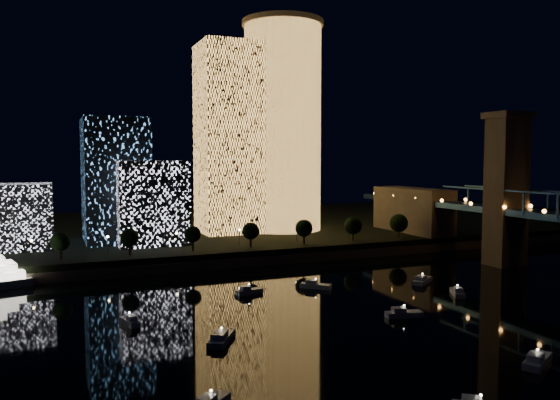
% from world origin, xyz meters
% --- Properties ---
extents(ground, '(520.00, 520.00, 0.00)m').
position_xyz_m(ground, '(0.00, 0.00, 0.00)').
color(ground, black).
rests_on(ground, ground).
extents(far_bank, '(420.00, 160.00, 5.00)m').
position_xyz_m(far_bank, '(0.00, 160.00, 2.50)').
color(far_bank, black).
rests_on(far_bank, ground).
extents(seawall, '(420.00, 6.00, 3.00)m').
position_xyz_m(seawall, '(0.00, 82.00, 1.50)').
color(seawall, '#6B5E4C').
rests_on(seawall, ground).
extents(tower_cylindrical, '(34.00, 34.00, 86.92)m').
position_xyz_m(tower_cylindrical, '(18.47, 127.22, 48.59)').
color(tower_cylindrical, '#FFB351').
rests_on(tower_cylindrical, far_bank).
extents(tower_rectangular, '(23.95, 23.95, 76.21)m').
position_xyz_m(tower_rectangular, '(-4.75, 128.56, 43.10)').
color(tower_rectangular, '#FFB351').
rests_on(tower_rectangular, far_bank).
extents(midrise_blocks, '(89.25, 37.48, 44.58)m').
position_xyz_m(midrise_blocks, '(-61.02, 118.28, 22.38)').
color(midrise_blocks, white).
rests_on(midrise_blocks, far_bank).
extents(motorboats, '(120.64, 81.06, 2.78)m').
position_xyz_m(motorboats, '(-3.34, 12.98, 0.81)').
color(motorboats, silver).
rests_on(motorboats, ground).
extents(esplanade_trees, '(166.10, 6.96, 8.98)m').
position_xyz_m(esplanade_trees, '(-16.26, 88.00, 10.47)').
color(esplanade_trees, black).
rests_on(esplanade_trees, far_bank).
extents(street_lamps, '(132.70, 0.70, 5.65)m').
position_xyz_m(street_lamps, '(-34.00, 94.00, 9.02)').
color(street_lamps, black).
rests_on(street_lamps, far_bank).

